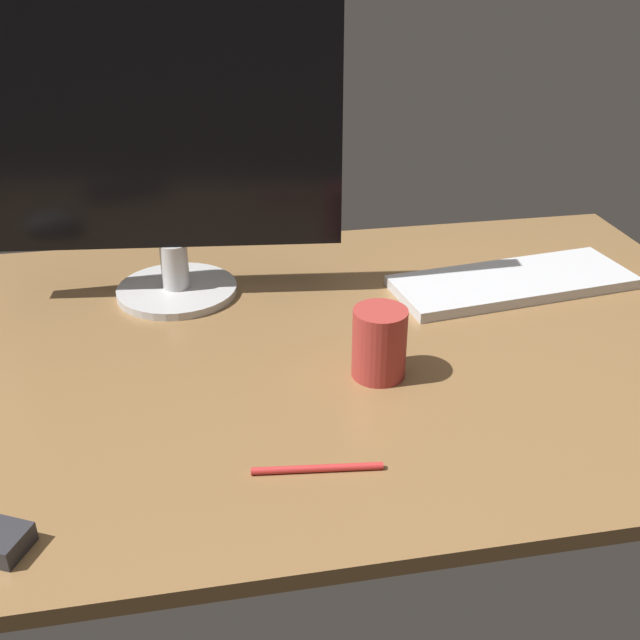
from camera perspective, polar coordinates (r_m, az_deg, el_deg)
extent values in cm
cube|color=olive|center=(107.29, -2.56, -2.42)|extent=(140.00, 84.00, 2.00)
cylinder|color=silver|center=(123.37, -10.76, 2.24)|extent=(19.16, 19.16, 1.27)
cylinder|color=silver|center=(121.58, -10.94, 4.08)|extent=(4.33, 4.33, 7.38)
cube|color=black|center=(114.47, -11.98, 14.43)|extent=(52.53, 8.96, 37.71)
cube|color=silver|center=(127.35, 14.39, 2.80)|extent=(41.09, 19.34, 1.73)
cylinder|color=#B23833|center=(98.02, 4.52, -1.76)|extent=(7.12, 7.12, 9.55)
cylinder|color=red|center=(83.78, -0.20, -11.17)|extent=(14.46, 2.47, 0.83)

